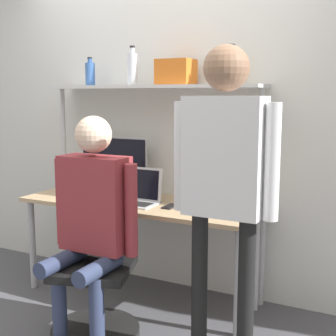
{
  "coord_description": "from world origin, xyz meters",
  "views": [
    {
      "loc": [
        1.72,
        -2.58,
        1.52
      ],
      "look_at": [
        0.46,
        -0.13,
        1.09
      ],
      "focal_mm": 50.0,
      "sensor_mm": 36.0,
      "label": 1
    }
  ],
  "objects_px": {
    "cell_phone": "(170,206)",
    "bottle_clear": "(133,69)",
    "laptop": "(136,193)",
    "storage_box": "(176,72)",
    "bottle_amber": "(232,67)",
    "office_chair": "(97,291)",
    "monitor": "(114,160)",
    "person_standing": "(224,167)",
    "person_seated": "(92,210)",
    "bottle_blue": "(90,74)"
  },
  "relations": [
    {
      "from": "person_seated",
      "to": "storage_box",
      "type": "relative_size",
      "value": 5.49
    },
    {
      "from": "bottle_clear",
      "to": "bottle_amber",
      "type": "xyz_separation_m",
      "value": [
        0.79,
        0.0,
        -0.01
      ]
    },
    {
      "from": "bottle_clear",
      "to": "storage_box",
      "type": "xyz_separation_m",
      "value": [
        0.37,
        0.0,
        -0.03
      ]
    },
    {
      "from": "bottle_clear",
      "to": "bottle_blue",
      "type": "bearing_deg",
      "value": -180.0
    },
    {
      "from": "office_chair",
      "to": "bottle_amber",
      "type": "relative_size",
      "value": 3.47
    },
    {
      "from": "monitor",
      "to": "person_seated",
      "type": "relative_size",
      "value": 0.44
    },
    {
      "from": "bottle_clear",
      "to": "storage_box",
      "type": "bearing_deg",
      "value": 0.0
    },
    {
      "from": "office_chair",
      "to": "bottle_clear",
      "type": "height_order",
      "value": "bottle_clear"
    },
    {
      "from": "cell_phone",
      "to": "bottle_amber",
      "type": "relative_size",
      "value": 0.56
    },
    {
      "from": "office_chair",
      "to": "person_standing",
      "type": "bearing_deg",
      "value": 0.07
    },
    {
      "from": "bottle_blue",
      "to": "bottle_clear",
      "type": "bearing_deg",
      "value": 0.0
    },
    {
      "from": "cell_phone",
      "to": "bottle_clear",
      "type": "bearing_deg",
      "value": 152.99
    },
    {
      "from": "office_chair",
      "to": "person_seated",
      "type": "distance_m",
      "value": 0.54
    },
    {
      "from": "bottle_amber",
      "to": "bottle_blue",
      "type": "relative_size",
      "value": 1.2
    },
    {
      "from": "bottle_amber",
      "to": "storage_box",
      "type": "height_order",
      "value": "bottle_amber"
    },
    {
      "from": "laptop",
      "to": "cell_phone",
      "type": "xyz_separation_m",
      "value": [
        0.29,
        -0.02,
        -0.06
      ]
    },
    {
      "from": "monitor",
      "to": "laptop",
      "type": "xyz_separation_m",
      "value": [
        0.36,
        -0.24,
        -0.19
      ]
    },
    {
      "from": "bottle_amber",
      "to": "office_chair",
      "type": "bearing_deg",
      "value": -126.83
    },
    {
      "from": "person_seated",
      "to": "person_standing",
      "type": "xyz_separation_m",
      "value": [
        0.83,
        0.04,
        0.32
      ]
    },
    {
      "from": "bottle_amber",
      "to": "cell_phone",
      "type": "bearing_deg",
      "value": -148.47
    },
    {
      "from": "cell_phone",
      "to": "office_chair",
      "type": "xyz_separation_m",
      "value": [
        -0.23,
        -0.57,
        -0.46
      ]
    },
    {
      "from": "laptop",
      "to": "storage_box",
      "type": "relative_size",
      "value": 1.4
    },
    {
      "from": "office_chair",
      "to": "bottle_clear",
      "type": "distance_m",
      "value": 1.64
    },
    {
      "from": "person_seated",
      "to": "bottle_blue",
      "type": "height_order",
      "value": "bottle_blue"
    },
    {
      "from": "monitor",
      "to": "storage_box",
      "type": "distance_m",
      "value": 0.89
    },
    {
      "from": "office_chair",
      "to": "bottle_clear",
      "type": "bearing_deg",
      "value": 103.88
    },
    {
      "from": "office_chair",
      "to": "bottle_blue",
      "type": "bearing_deg",
      "value": 126.69
    },
    {
      "from": "bottle_blue",
      "to": "storage_box",
      "type": "relative_size",
      "value": 0.87
    },
    {
      "from": "bottle_clear",
      "to": "bottle_blue",
      "type": "height_order",
      "value": "bottle_clear"
    },
    {
      "from": "bottle_amber",
      "to": "person_seated",
      "type": "bearing_deg",
      "value": -124.8
    },
    {
      "from": "office_chair",
      "to": "person_standing",
      "type": "xyz_separation_m",
      "value": [
        0.84,
        0.0,
        0.86
      ]
    },
    {
      "from": "person_seated",
      "to": "storage_box",
      "type": "height_order",
      "value": "storage_box"
    },
    {
      "from": "monitor",
      "to": "office_chair",
      "type": "height_order",
      "value": "monitor"
    },
    {
      "from": "laptop",
      "to": "cell_phone",
      "type": "relative_size",
      "value": 2.38
    },
    {
      "from": "bottle_amber",
      "to": "bottle_blue",
      "type": "height_order",
      "value": "bottle_amber"
    },
    {
      "from": "office_chair",
      "to": "person_seated",
      "type": "bearing_deg",
      "value": -73.51
    },
    {
      "from": "laptop",
      "to": "storage_box",
      "type": "height_order",
      "value": "storage_box"
    },
    {
      "from": "office_chair",
      "to": "storage_box",
      "type": "xyz_separation_m",
      "value": [
        0.17,
        0.79,
        1.39
      ]
    },
    {
      "from": "monitor",
      "to": "cell_phone",
      "type": "height_order",
      "value": "monitor"
    },
    {
      "from": "person_standing",
      "to": "bottle_blue",
      "type": "xyz_separation_m",
      "value": [
        -1.43,
        0.79,
        0.54
      ]
    },
    {
      "from": "person_standing",
      "to": "monitor",
      "type": "bearing_deg",
      "value": 146.42
    },
    {
      "from": "person_seated",
      "to": "bottle_amber",
      "type": "bearing_deg",
      "value": 55.2
    },
    {
      "from": "storage_box",
      "to": "bottle_blue",
      "type": "bearing_deg",
      "value": -180.0
    },
    {
      "from": "monitor",
      "to": "cell_phone",
      "type": "relative_size",
      "value": 4.07
    },
    {
      "from": "monitor",
      "to": "person_standing",
      "type": "xyz_separation_m",
      "value": [
        1.25,
        -0.83,
        0.15
      ]
    },
    {
      "from": "person_seated",
      "to": "bottle_blue",
      "type": "distance_m",
      "value": 1.34
    },
    {
      "from": "monitor",
      "to": "person_standing",
      "type": "distance_m",
      "value": 1.51
    },
    {
      "from": "person_standing",
      "to": "bottle_clear",
      "type": "bearing_deg",
      "value": 142.77
    },
    {
      "from": "storage_box",
      "to": "monitor",
      "type": "bearing_deg",
      "value": 175.99
    },
    {
      "from": "monitor",
      "to": "storage_box",
      "type": "bearing_deg",
      "value": -4.01
    }
  ]
}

